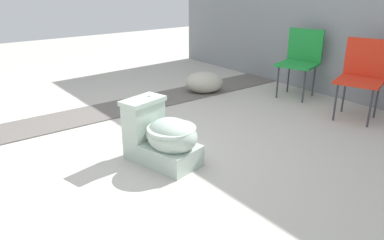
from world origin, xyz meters
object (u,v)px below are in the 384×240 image
(toilet, at_px, (163,137))
(folding_chair_left, at_px, (301,56))
(boulder_near, at_px, (204,82))
(folding_chair_middle, at_px, (363,71))

(toilet, bearing_deg, folding_chair_left, 88.34)
(folding_chair_left, distance_m, boulder_near, 1.27)
(folding_chair_middle, bearing_deg, folding_chair_left, -116.75)
(folding_chair_middle, relative_size, boulder_near, 1.70)
(toilet, relative_size, folding_chair_left, 0.84)
(folding_chair_left, xyz_separation_m, boulder_near, (-0.82, -0.90, -0.37))
(folding_chair_left, distance_m, folding_chair_middle, 0.91)
(toilet, height_order, folding_chair_middle, folding_chair_middle)
(folding_chair_middle, xyz_separation_m, boulder_near, (-1.72, -0.76, -0.37))
(folding_chair_left, relative_size, boulder_near, 1.70)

